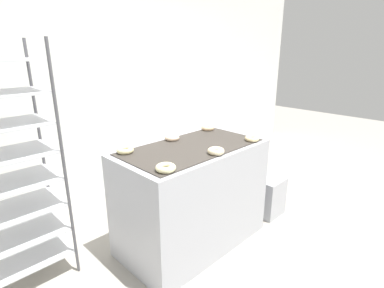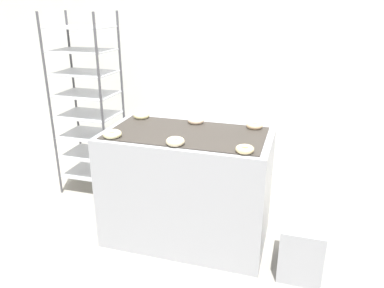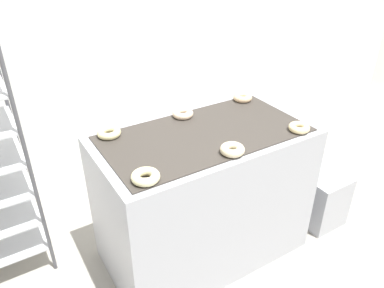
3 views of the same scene
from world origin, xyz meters
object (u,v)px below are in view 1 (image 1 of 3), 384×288
glaze_bin (264,194)px  donut_near_right (252,138)px  donut_far_left (125,150)px  donut_far_center (172,138)px  fryer_machine (192,196)px  baking_rack_cart (12,169)px  donut_near_left (166,168)px  donut_far_right (208,128)px  donut_near_center (216,151)px

glaze_bin → donut_near_right: 0.91m
donut_far_left → donut_far_center: 0.51m
fryer_machine → baking_rack_cart: 1.48m
donut_near_left → donut_far_center: bearing=45.3°
donut_far_left → donut_far_right: bearing=0.2°
glaze_bin → donut_near_center: (-0.96, -0.09, 0.79)m
fryer_machine → donut_near_center: bearing=-89.4°
donut_near_left → donut_near_center: size_ratio=1.05×
fryer_machine → donut_far_center: 0.58m
donut_near_left → donut_far_right: 1.16m
donut_far_left → donut_far_right: (1.02, 0.00, 0.00)m
glaze_bin → donut_near_right: donut_near_right is taller
donut_near_left → baking_rack_cart: bearing=130.7°
donut_near_left → donut_near_center: (0.53, -0.02, 0.00)m
baking_rack_cart → donut_far_left: (0.76, -0.34, 0.04)m
glaze_bin → donut_near_center: donut_near_center is taller
glaze_bin → baking_rack_cart: bearing=160.6°
donut_far_right → donut_near_right: bearing=-89.3°
donut_far_center → donut_far_left: bearing=179.7°
donut_near_right → baking_rack_cart: bearing=153.6°
donut_far_right → donut_far_left: bearing=-179.8°
glaze_bin → donut_near_center: 1.25m
baking_rack_cart → fryer_machine: bearing=-25.5°
donut_far_left → donut_near_center: bearing=-46.7°
baking_rack_cart → glaze_bin: bearing=-19.4°
donut_far_left → donut_near_right: bearing=-28.1°
donut_far_left → glaze_bin: bearing=-17.0°
fryer_machine → glaze_bin: size_ratio=3.16×
donut_near_right → fryer_machine: bearing=151.5°
fryer_machine → baking_rack_cart: size_ratio=0.72×
donut_near_left → donut_far_left: 0.53m
glaze_bin → donut_far_right: bearing=135.4°
donut_near_center → donut_near_right: bearing=-0.1°
glaze_bin → donut_near_left: (-1.49, -0.08, 0.79)m
fryer_machine → donut_far_left: bearing=152.3°
donut_far_right → donut_near_center: bearing=-132.4°
donut_far_center → baking_rack_cart: bearing=165.0°
baking_rack_cart → donut_far_center: baking_rack_cart is taller
donut_far_left → baking_rack_cart: bearing=156.0°
glaze_bin → donut_near_center: bearing=-174.4°
donut_far_left → donut_far_center: size_ratio=1.02×
glaze_bin → donut_far_left: (-1.48, 0.45, 0.78)m
donut_far_left → donut_near_left: bearing=-91.1°
donut_near_left → donut_far_left: (0.01, 0.53, -0.00)m
donut_near_center → donut_far_center: donut_near_center is taller
fryer_machine → donut_near_right: 0.77m
donut_near_left → donut_near_center: bearing=-1.8°
fryer_machine → donut_near_right: size_ratio=10.38×
donut_near_left → donut_far_center: size_ratio=1.05×
fryer_machine → donut_near_center: (0.00, -0.28, 0.51)m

